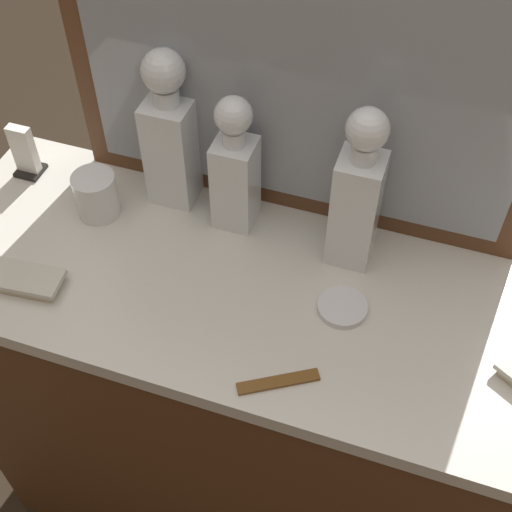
{
  "coord_description": "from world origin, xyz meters",
  "views": [
    {
      "loc": [
        0.24,
        -0.7,
        1.85
      ],
      "look_at": [
        0.0,
        0.0,
        0.99
      ],
      "focal_mm": 48.81,
      "sensor_mm": 36.0,
      "label": 1
    }
  ],
  "objects": [
    {
      "name": "napkin_holder",
      "position": [
        -0.52,
        0.13,
        0.96
      ],
      "size": [
        0.05,
        0.05,
        0.11
      ],
      "color": "black",
      "rests_on": "dresser"
    },
    {
      "name": "tortoiseshell_comb",
      "position": [
        0.09,
        -0.17,
        0.92
      ],
      "size": [
        0.12,
        0.08,
        0.01
      ],
      "color": "brown",
      "rests_on": "dresser"
    },
    {
      "name": "porcelain_dish",
      "position": [
        0.15,
        -0.0,
        0.92
      ],
      "size": [
        0.08,
        0.08,
        0.01
      ],
      "color": "silver",
      "rests_on": "dresser"
    },
    {
      "name": "crystal_decanter_right",
      "position": [
        0.13,
        0.13,
        1.04
      ],
      "size": [
        0.08,
        0.08,
        0.31
      ],
      "color": "white",
      "rests_on": "dresser"
    },
    {
      "name": "ground_plane",
      "position": [
        0.0,
        0.0,
        0.0
      ],
      "size": [
        6.0,
        6.0,
        0.0
      ],
      "primitive_type": "plane",
      "color": "#2D2319"
    },
    {
      "name": "crystal_tumbler_center",
      "position": [
        -0.34,
        0.08,
        0.95
      ],
      "size": [
        0.08,
        0.08,
        0.09
      ],
      "color": "white",
      "rests_on": "dresser"
    },
    {
      "name": "dresser",
      "position": [
        0.0,
        0.0,
        0.46
      ],
      "size": [
        1.19,
        0.46,
        0.91
      ],
      "color": "brown",
      "rests_on": "ground_plane"
    },
    {
      "name": "crystal_decanter_front",
      "position": [
        -0.22,
        0.17,
        1.04
      ],
      "size": [
        0.08,
        0.08,
        0.31
      ],
      "color": "white",
      "rests_on": "dresser"
    },
    {
      "name": "silver_brush_far_right",
      "position": [
        -0.38,
        -0.12,
        0.93
      ],
      "size": [
        0.15,
        0.08,
        0.02
      ],
      "color": "#B7A88C",
      "rests_on": "dresser"
    },
    {
      "name": "dresser_mirror",
      "position": [
        0.0,
        0.21,
        1.25
      ],
      "size": [
        0.83,
        0.03,
        0.67
      ],
      "color": "brown",
      "rests_on": "dresser"
    },
    {
      "name": "crystal_decanter_left",
      "position": [
        -0.09,
        0.14,
        1.02
      ],
      "size": [
        0.07,
        0.07,
        0.27
      ],
      "color": "white",
      "rests_on": "dresser"
    }
  ]
}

